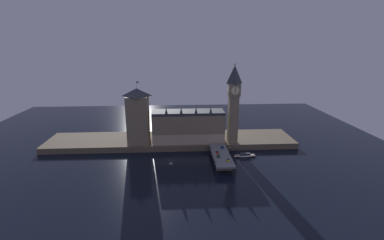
% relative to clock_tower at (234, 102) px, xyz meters
% --- Properties ---
extents(ground_plane, '(400.00, 400.00, 0.00)m').
position_rel_clock_tower_xyz_m(ground_plane, '(-53.15, -25.53, -41.00)').
color(ground_plane, black).
extents(embankment, '(220.00, 42.00, 5.16)m').
position_rel_clock_tower_xyz_m(embankment, '(-53.15, 13.47, -38.42)').
color(embankment, brown).
rests_on(embankment, ground_plane).
extents(parliament_hall, '(61.60, 20.09, 32.58)m').
position_rel_clock_tower_xyz_m(parliament_hall, '(-38.02, 4.84, -22.33)').
color(parliament_hall, '#7F7056').
rests_on(parliament_hall, embankment).
extents(clock_tower, '(10.00, 10.11, 67.74)m').
position_rel_clock_tower_xyz_m(clock_tower, '(0.00, 0.00, 0.00)').
color(clock_tower, '#7F7056').
rests_on(clock_tower, embankment).
extents(victoria_tower, '(18.32, 18.32, 53.18)m').
position_rel_clock_tower_xyz_m(victoria_tower, '(-81.00, 4.95, -12.14)').
color(victoria_tower, '#7F7056').
rests_on(victoria_tower, embankment).
extents(bridge, '(13.39, 46.00, 6.46)m').
position_rel_clock_tower_xyz_m(bridge, '(-14.36, -30.53, -36.73)').
color(bridge, slate).
rests_on(bridge, ground_plane).
extents(car_northbound_lead, '(1.93, 4.56, 1.49)m').
position_rel_clock_tower_xyz_m(car_northbound_lead, '(-17.30, -28.13, -33.84)').
color(car_northbound_lead, red).
rests_on(car_northbound_lead, bridge).
extents(car_northbound_trail, '(1.94, 4.33, 1.36)m').
position_rel_clock_tower_xyz_m(car_northbound_trail, '(-17.30, -35.58, -33.91)').
color(car_northbound_trail, '#235633').
rests_on(car_northbound_trail, bridge).
extents(car_southbound_lead, '(1.93, 3.90, 1.56)m').
position_rel_clock_tower_xyz_m(car_southbound_lead, '(-11.41, -43.34, -33.81)').
color(car_southbound_lead, yellow).
rests_on(car_southbound_lead, bridge).
extents(car_southbound_trail, '(1.99, 4.12, 1.45)m').
position_rel_clock_tower_xyz_m(car_southbound_trail, '(-11.41, -17.59, -33.87)').
color(car_southbound_trail, navy).
rests_on(car_southbound_trail, bridge).
extents(pedestrian_near_rail, '(0.38, 0.38, 1.74)m').
position_rel_clock_tower_xyz_m(pedestrian_near_rail, '(-20.25, -43.75, -33.62)').
color(pedestrian_near_rail, black).
rests_on(pedestrian_near_rail, bridge).
extents(pedestrian_mid_walk, '(0.38, 0.38, 1.76)m').
position_rel_clock_tower_xyz_m(pedestrian_mid_walk, '(-8.47, -30.51, -33.61)').
color(pedestrian_mid_walk, black).
rests_on(pedestrian_mid_walk, bridge).
extents(pedestrian_far_rail, '(0.38, 0.38, 1.78)m').
position_rel_clock_tower_xyz_m(pedestrian_far_rail, '(-20.25, -17.19, -33.60)').
color(pedestrian_far_rail, black).
rests_on(pedestrian_far_rail, bridge).
extents(street_lamp_near, '(1.34, 0.60, 6.85)m').
position_rel_clock_tower_xyz_m(street_lamp_near, '(-20.65, -45.25, -30.26)').
color(street_lamp_near, '#2D3333').
rests_on(street_lamp_near, bridge).
extents(street_lamp_mid, '(1.34, 0.60, 5.96)m').
position_rel_clock_tower_xyz_m(street_lamp_mid, '(-8.07, -30.53, -30.81)').
color(street_lamp_mid, '#2D3333').
rests_on(street_lamp_mid, bridge).
extents(street_lamp_far, '(1.34, 0.60, 6.31)m').
position_rel_clock_tower_xyz_m(street_lamp_far, '(-20.65, -15.81, -30.59)').
color(street_lamp_far, '#2D3333').
rests_on(street_lamp_far, bridge).
extents(boat_downstream, '(18.12, 4.84, 3.14)m').
position_rel_clock_tower_xyz_m(boat_downstream, '(6.62, -21.50, -39.86)').
color(boat_downstream, white).
rests_on(boat_downstream, ground_plane).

